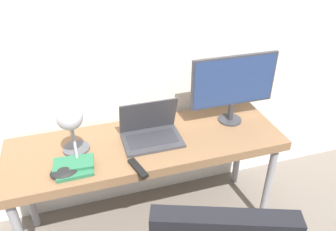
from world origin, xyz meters
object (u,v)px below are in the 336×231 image
(monitor, at_px, (234,84))
(book_stack, at_px, (74,166))
(laptop, at_px, (151,132))
(game_controller, at_px, (64,172))
(desk_lamp, at_px, (71,122))

(monitor, relative_size, book_stack, 2.54)
(laptop, relative_size, monitor, 0.63)
(book_stack, relative_size, game_controller, 1.54)
(laptop, distance_m, monitor, 0.61)
(monitor, xyz_separation_m, desk_lamp, (-1.03, -0.15, -0.01))
(desk_lamp, height_order, game_controller, desk_lamp)
(laptop, relative_size, game_controller, 2.44)
(laptop, height_order, desk_lamp, desk_lamp)
(desk_lamp, bearing_deg, monitor, 8.17)
(book_stack, height_order, game_controller, game_controller)
(monitor, height_order, desk_lamp, monitor)
(desk_lamp, relative_size, book_stack, 1.66)
(monitor, bearing_deg, book_stack, -168.92)
(laptop, distance_m, game_controller, 0.57)
(book_stack, bearing_deg, monitor, 11.08)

